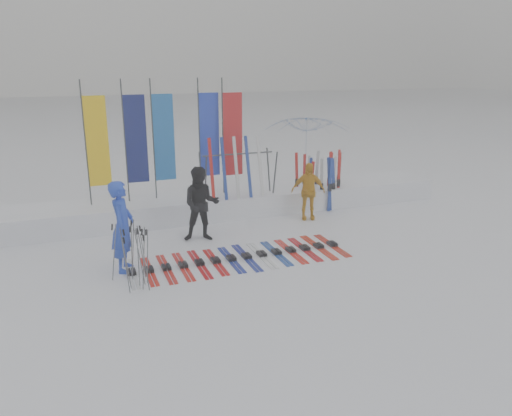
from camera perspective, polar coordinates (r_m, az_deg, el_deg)
name	(u,v)px	position (r m, az deg, el deg)	size (l,w,h in m)	color
ground	(275,277)	(10.26, 2.13, -7.86)	(120.00, 120.00, 0.00)	white
snow_bank	(212,204)	(14.25, -5.02, 0.41)	(14.00, 1.60, 0.60)	white
person_blue	(122,226)	(10.60, -15.02, -2.05)	(0.70, 0.46, 1.92)	blue
person_black	(201,204)	(12.07, -6.29, 0.44)	(0.89, 0.69, 1.83)	black
person_yellow	(308,191)	(13.77, 5.96, 1.93)	(0.93, 0.39, 1.58)	orange
tent_canopy	(307,152)	(16.95, 5.89, 6.36)	(2.79, 2.85, 2.56)	white
ski_row	(239,257)	(11.12, -1.97, -5.67)	(4.85, 1.68, 0.07)	silver
pole_cluster	(135,256)	(9.95, -13.66, -5.40)	(0.70, 0.77, 1.24)	#595B60
feather_flags	(168,138)	(13.71, -9.97, 7.91)	(4.21, 0.20, 3.20)	#383A3F
ski_rack	(238,168)	(13.81, -2.04, 4.57)	(2.04, 0.80, 1.23)	#383A3F
upright_skis	(323,181)	(15.03, 7.69, 3.07)	(1.50, 1.06, 1.68)	red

